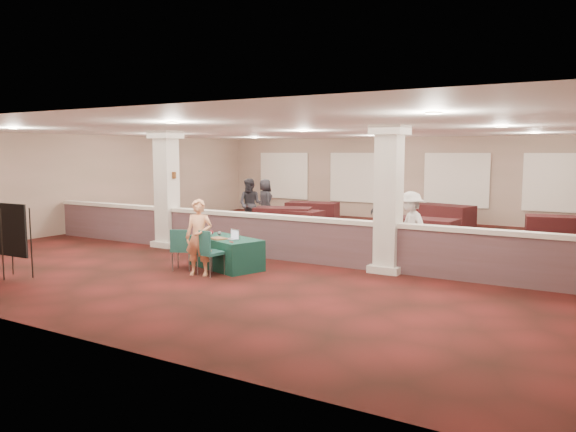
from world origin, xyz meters
The scene contains 33 objects.
ground centered at (0.00, 0.00, 0.00)m, with size 16.00×16.00×0.00m, color #471311.
wall_back centered at (0.00, 8.00, 1.60)m, with size 16.00×0.04×3.20m, color #836F5A.
wall_front centered at (0.00, -8.00, 1.60)m, with size 16.00×0.04×3.20m, color #836F5A.
wall_left centered at (-8.00, 0.00, 1.60)m, with size 0.04×16.00×3.20m, color #836F5A.
ceiling centered at (0.00, 0.00, 3.20)m, with size 16.00×16.00×0.02m, color white.
partition_wall centered at (0.00, -1.50, 0.57)m, with size 15.60×0.28×1.10m.
column_left centered at (-3.50, -1.50, 1.64)m, with size 0.72×0.72×3.20m.
column_right centered at (3.00, -1.50, 1.64)m, with size 0.72×0.72×3.20m.
sconce_left centered at (-3.78, -1.50, 2.00)m, with size 0.12×0.12×0.18m.
sconce_right centered at (-3.22, -1.50, 2.00)m, with size 0.12×0.12×0.18m.
near_table centered at (-0.32, -3.00, 0.35)m, with size 1.80×0.90×0.69m, color #0F3729.
conf_chair_main centered at (-0.14, -3.87, 0.58)m, with size 0.57×0.57×0.99m.
conf_chair_side centered at (-0.97, -3.74, 0.55)m, with size 0.62×0.62×0.93m.
easel_board centered at (-3.48, -6.14, 1.00)m, with size 0.93×0.47×1.57m.
woman centered at (-0.31, -3.93, 0.82)m, with size 0.59×0.39×1.64m, color #FFA06E.
far_table_front_left centered at (-2.50, 3.00, 0.38)m, with size 1.89×0.95×0.77m, color black.
far_table_front_center centered at (-1.97, 3.00, 0.35)m, with size 1.75×0.88×0.71m, color black.
far_table_front_right centered at (2.50, 2.65, 0.37)m, with size 1.82×0.91×0.74m, color black.
far_table_back_left centered at (-2.59, 5.26, 0.38)m, with size 1.89×0.94×0.77m, color black.
far_table_back_center centered at (2.00, 6.50, 0.40)m, with size 1.96×0.98×0.79m, color black.
far_table_back_right centered at (5.79, 5.18, 0.38)m, with size 1.85×0.93×0.75m, color black.
attendee_a centered at (-3.45, 2.47, 0.87)m, with size 0.84×0.46×1.74m, color black.
attendee_b centered at (3.00, 0.00, 0.84)m, with size 1.08×0.49×1.69m, color silver.
attendee_c centered at (1.50, 2.25, 0.89)m, with size 1.04×0.50×1.78m, color black.
attendee_d centered at (-4.00, 4.19, 0.82)m, with size 0.81×0.44×1.64m, color black.
laptop_base centered at (-0.06, -3.13, 0.70)m, with size 0.31×0.22×0.02m, color #B8B8BC.
laptop_screen centered at (-0.03, -3.03, 0.81)m, with size 0.31×0.01×0.21m, color #B8B8BC.
screen_glow centered at (-0.03, -3.04, 0.80)m, with size 0.28×0.00×0.18m, color silver.
knitting centered at (-0.34, -3.24, 0.71)m, with size 0.38×0.28×0.03m, color #C1641E.
yarn_cream centered at (-0.84, -2.93, 0.74)m, with size 0.10×0.10×0.10m, color beige.
yarn_red centered at (-0.93, -2.75, 0.74)m, with size 0.09×0.09×0.09m, color maroon.
yarn_grey centered at (-0.68, -2.76, 0.74)m, with size 0.10×0.10×0.10m, color #4E4F53.
scissors centered at (0.19, -3.44, 0.70)m, with size 0.11×0.03×0.01m, color red.
Camera 1 is at (7.43, -13.05, 2.63)m, focal length 35.00 mm.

